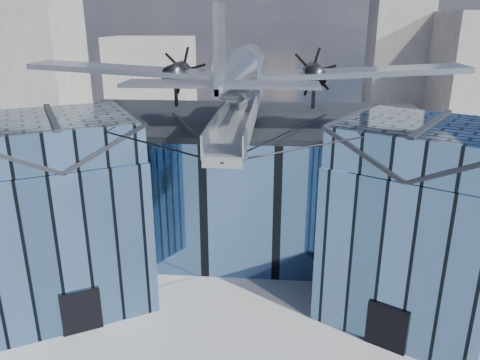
{
  "coord_description": "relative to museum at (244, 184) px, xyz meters",
  "views": [
    {
      "loc": [
        2.43,
        -26.21,
        17.05
      ],
      "look_at": [
        0.0,
        2.0,
        7.2
      ],
      "focal_mm": 35.0,
      "sensor_mm": 36.0,
      "label": 1
    }
  ],
  "objects": [
    {
      "name": "ground_plane",
      "position": [
        -0.0,
        -5.82,
        -5.54
      ],
      "size": [
        120.0,
        120.0,
        0.0
      ],
      "primitive_type": "plane",
      "color": "gray"
    },
    {
      "name": "museum",
      "position": [
        0.0,
        0.0,
        0.0
      ],
      "size": [
        32.88,
        24.5,
        17.6
      ],
      "color": "#4A6D96",
      "rests_on": "ground"
    },
    {
      "name": "bg_towers",
      "position": [
        1.45,
        44.67,
        4.47
      ],
      "size": [
        77.0,
        24.5,
        26.0
      ],
      "color": "gray",
      "rests_on": "ground"
    }
  ]
}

